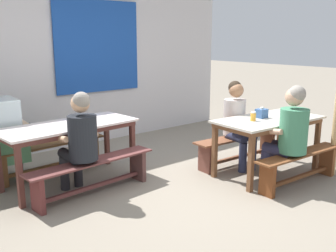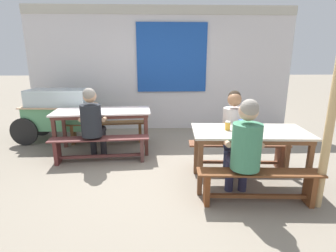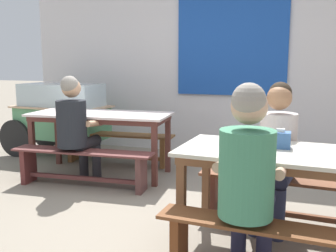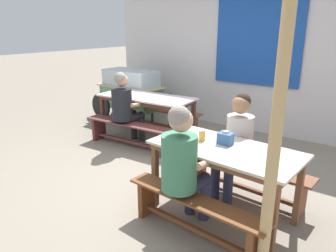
# 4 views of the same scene
# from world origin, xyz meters

# --- Properties ---
(ground_plane) EXTENTS (40.00, 40.00, 0.00)m
(ground_plane) POSITION_xyz_m (0.00, 0.00, 0.00)
(ground_plane) COLOR gray
(backdrop_wall) EXTENTS (6.12, 0.23, 2.82)m
(backdrop_wall) POSITION_xyz_m (0.01, 2.68, 1.48)
(backdrop_wall) COLOR silver
(backdrop_wall) RESTS_ON ground_plane
(dining_table_far) EXTENTS (1.77, 0.84, 0.78)m
(dining_table_far) POSITION_xyz_m (-1.12, 1.06, 0.70)
(dining_table_far) COLOR silver
(dining_table_far) RESTS_ON ground_plane
(dining_table_near) EXTENTS (1.57, 0.85, 0.78)m
(dining_table_near) POSITION_xyz_m (1.12, -0.34, 0.70)
(dining_table_near) COLOR beige
(dining_table_near) RESTS_ON ground_plane
(bench_far_back) EXTENTS (1.60, 0.40, 0.42)m
(bench_far_back) POSITION_xyz_m (-1.15, 1.59, 0.28)
(bench_far_back) COLOR brown
(bench_far_back) RESTS_ON ground_plane
(bench_far_front) EXTENTS (1.65, 0.39, 0.42)m
(bench_far_front) POSITION_xyz_m (-1.08, 0.54, 0.28)
(bench_far_front) COLOR brown
(bench_far_front) RESTS_ON ground_plane
(bench_near_back) EXTENTS (1.57, 0.38, 0.42)m
(bench_near_back) POSITION_xyz_m (1.16, 0.18, 0.28)
(bench_near_back) COLOR brown
(bench_near_back) RESTS_ON ground_plane
(bench_near_front) EXTENTS (1.49, 0.33, 0.42)m
(bench_near_front) POSITION_xyz_m (1.09, -0.87, 0.27)
(bench_near_front) COLOR brown
(bench_near_front) RESTS_ON ground_plane
(food_cart) EXTENTS (1.80, 0.82, 1.08)m
(food_cart) POSITION_xyz_m (-2.16, 1.76, 0.64)
(food_cart) COLOR #5A9F6A
(food_cart) RESTS_ON ground_plane
(person_near_front) EXTENTS (0.46, 0.55, 1.29)m
(person_near_front) POSITION_xyz_m (0.91, -0.80, 0.74)
(person_near_front) COLOR #2F2F4E
(person_near_front) RESTS_ON ground_plane
(person_right_near_table) EXTENTS (0.46, 0.53, 1.24)m
(person_right_near_table) POSITION_xyz_m (1.03, 0.13, 0.70)
(person_right_near_table) COLOR #292F4D
(person_right_near_table) RESTS_ON ground_plane
(person_left_back_turned) EXTENTS (0.45, 0.59, 1.26)m
(person_left_back_turned) POSITION_xyz_m (-1.19, 0.60, 0.71)
(person_left_back_turned) COLOR #242428
(person_left_back_turned) RESTS_ON ground_plane
(tissue_box) EXTENTS (0.15, 0.12, 0.14)m
(tissue_box) POSITION_xyz_m (1.08, -0.25, 0.84)
(tissue_box) COLOR #385E99
(tissue_box) RESTS_ON dining_table_near
(condiment_jar) EXTENTS (0.07, 0.07, 0.12)m
(condiment_jar) POSITION_xyz_m (0.83, -0.31, 0.84)
(condiment_jar) COLOR gold
(condiment_jar) RESTS_ON dining_table_near
(wooden_support_post) EXTENTS (0.09, 0.09, 2.28)m
(wooden_support_post) POSITION_xyz_m (1.80, -0.95, 1.14)
(wooden_support_post) COLOR tan
(wooden_support_post) RESTS_ON ground_plane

